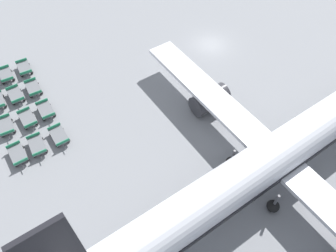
{
  "coord_description": "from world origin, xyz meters",
  "views": [
    {
      "loc": [
        27.18,
        -23.43,
        27.53
      ],
      "look_at": [
        9.47,
        -12.55,
        1.09
      ],
      "focal_mm": 35.0,
      "sensor_mm": 36.0,
      "label": 1
    }
  ],
  "objects_px": {
    "baggage_dolly_row_mid_a_col_c": "(28,119)",
    "baggage_dolly_row_mid_b_col_a": "(24,68)",
    "baggage_dolly_row_mid_b_col_b": "(33,88)",
    "baggage_dolly_row_near_col_c": "(6,126)",
    "baggage_dolly_row_mid_b_col_c": "(46,110)",
    "baggage_dolly_row_mid_a_col_a": "(6,75)",
    "baggage_dolly_row_near_col_d": "(18,155)",
    "baggage_dolly_row_mid_b_col_d": "(59,136)",
    "airplane": "(287,148)",
    "baggage_dolly_row_mid_a_col_d": "(37,146)",
    "baggage_dolly_row_mid_a_col_b": "(16,95)"
  },
  "relations": [
    {
      "from": "baggage_dolly_row_near_col_c",
      "to": "baggage_dolly_row_mid_a_col_a",
      "type": "xyz_separation_m",
      "value": [
        -7.89,
        2.05,
        0.0
      ]
    },
    {
      "from": "baggage_dolly_row_mid_b_col_a",
      "to": "baggage_dolly_row_mid_b_col_b",
      "type": "relative_size",
      "value": 1.0
    },
    {
      "from": "baggage_dolly_row_mid_a_col_a",
      "to": "baggage_dolly_row_mid_b_col_c",
      "type": "height_order",
      "value": "same"
    },
    {
      "from": "baggage_dolly_row_mid_a_col_c",
      "to": "baggage_dolly_row_mid_b_col_a",
      "type": "xyz_separation_m",
      "value": [
        -8.19,
        2.03,
        0.0
      ]
    },
    {
      "from": "baggage_dolly_row_mid_a_col_d",
      "to": "baggage_dolly_row_mid_b_col_c",
      "type": "bearing_deg",
      "value": 150.87
    },
    {
      "from": "baggage_dolly_row_near_col_c",
      "to": "baggage_dolly_row_mid_a_col_c",
      "type": "height_order",
      "value": "same"
    },
    {
      "from": "baggage_dolly_row_mid_a_col_d",
      "to": "baggage_dolly_row_mid_b_col_d",
      "type": "bearing_deg",
      "value": 90.05
    },
    {
      "from": "airplane",
      "to": "baggage_dolly_row_mid_b_col_b",
      "type": "relative_size",
      "value": 14.52
    },
    {
      "from": "airplane",
      "to": "baggage_dolly_row_mid_b_col_a",
      "type": "distance_m",
      "value": 31.55
    },
    {
      "from": "baggage_dolly_row_mid_b_col_a",
      "to": "baggage_dolly_row_mid_a_col_d",
      "type": "bearing_deg",
      "value": -10.61
    },
    {
      "from": "baggage_dolly_row_mid_a_col_c",
      "to": "baggage_dolly_row_mid_a_col_d",
      "type": "xyz_separation_m",
      "value": [
        3.93,
        -0.24,
        0.0
      ]
    },
    {
      "from": "airplane",
      "to": "baggage_dolly_row_near_col_c",
      "type": "distance_m",
      "value": 28.29
    },
    {
      "from": "airplane",
      "to": "baggage_dolly_row_mid_a_col_c",
      "type": "relative_size",
      "value": 14.43
    },
    {
      "from": "baggage_dolly_row_mid_a_col_c",
      "to": "baggage_dolly_row_mid_b_col_c",
      "type": "bearing_deg",
      "value": 94.78
    },
    {
      "from": "baggage_dolly_row_near_col_d",
      "to": "baggage_dolly_row_mid_a_col_a",
      "type": "xyz_separation_m",
      "value": [
        -12.11,
        1.99,
        0.0
      ]
    },
    {
      "from": "airplane",
      "to": "baggage_dolly_row_near_col_d",
      "type": "relative_size",
      "value": 14.46
    },
    {
      "from": "baggage_dolly_row_mid_a_col_b",
      "to": "baggage_dolly_row_mid_b_col_d",
      "type": "xyz_separation_m",
      "value": [
        8.11,
        2.21,
        0.0
      ]
    },
    {
      "from": "baggage_dolly_row_mid_a_col_d",
      "to": "baggage_dolly_row_mid_b_col_a",
      "type": "relative_size",
      "value": 1.0
    },
    {
      "from": "baggage_dolly_row_mid_a_col_b",
      "to": "baggage_dolly_row_mid_b_col_d",
      "type": "bearing_deg",
      "value": 15.22
    },
    {
      "from": "baggage_dolly_row_mid_a_col_c",
      "to": "baggage_dolly_row_mid_b_col_b",
      "type": "xyz_separation_m",
      "value": [
        -4.21,
        1.92,
        0.0
      ]
    },
    {
      "from": "baggage_dolly_row_mid_a_col_a",
      "to": "baggage_dolly_row_near_col_c",
      "type": "bearing_deg",
      "value": -14.58
    },
    {
      "from": "baggage_dolly_row_mid_a_col_a",
      "to": "baggage_dolly_row_mid_b_col_c",
      "type": "xyz_separation_m",
      "value": [
        7.96,
        2.26,
        0.0
      ]
    },
    {
      "from": "baggage_dolly_row_near_col_c",
      "to": "baggage_dolly_row_mid_b_col_c",
      "type": "bearing_deg",
      "value": 89.17
    },
    {
      "from": "baggage_dolly_row_near_col_d",
      "to": "baggage_dolly_row_mid_b_col_d",
      "type": "xyz_separation_m",
      "value": [
        -0.06,
        4.26,
        0.0
      ]
    },
    {
      "from": "baggage_dolly_row_mid_a_col_a",
      "to": "baggage_dolly_row_mid_b_col_d",
      "type": "bearing_deg",
      "value": 10.7
    },
    {
      "from": "baggage_dolly_row_near_col_d",
      "to": "baggage_dolly_row_near_col_c",
      "type": "bearing_deg",
      "value": -179.09
    },
    {
      "from": "baggage_dolly_row_mid_b_col_d",
      "to": "baggage_dolly_row_mid_a_col_a",
      "type": "bearing_deg",
      "value": -169.3
    },
    {
      "from": "baggage_dolly_row_mid_a_col_c",
      "to": "baggage_dolly_row_mid_a_col_b",
      "type": "bearing_deg",
      "value": -178.16
    },
    {
      "from": "baggage_dolly_row_mid_b_col_b",
      "to": "baggage_dolly_row_mid_b_col_c",
      "type": "bearing_deg",
      "value": 1.78
    },
    {
      "from": "baggage_dolly_row_mid_b_col_b",
      "to": "baggage_dolly_row_mid_b_col_d",
      "type": "distance_m",
      "value": 8.14
    },
    {
      "from": "airplane",
      "to": "baggage_dolly_row_mid_b_col_a",
      "type": "height_order",
      "value": "airplane"
    },
    {
      "from": "baggage_dolly_row_mid_a_col_a",
      "to": "baggage_dolly_row_mid_b_col_d",
      "type": "relative_size",
      "value": 1.0
    },
    {
      "from": "baggage_dolly_row_mid_a_col_b",
      "to": "baggage_dolly_row_mid_a_col_a",
      "type": "bearing_deg",
      "value": -178.94
    },
    {
      "from": "baggage_dolly_row_mid_a_col_a",
      "to": "baggage_dolly_row_mid_b_col_a",
      "type": "bearing_deg",
      "value": 91.63
    },
    {
      "from": "baggage_dolly_row_mid_a_col_c",
      "to": "baggage_dolly_row_mid_b_col_a",
      "type": "height_order",
      "value": "same"
    },
    {
      "from": "baggage_dolly_row_mid_b_col_d",
      "to": "baggage_dolly_row_mid_b_col_c",
      "type": "bearing_deg",
      "value": -179.7
    },
    {
      "from": "baggage_dolly_row_mid_a_col_d",
      "to": "baggage_dolly_row_mid_b_col_a",
      "type": "height_order",
      "value": "same"
    },
    {
      "from": "baggage_dolly_row_near_col_c",
      "to": "baggage_dolly_row_mid_b_col_a",
      "type": "bearing_deg",
      "value": 151.64
    },
    {
      "from": "baggage_dolly_row_near_col_d",
      "to": "baggage_dolly_row_mid_a_col_b",
      "type": "height_order",
      "value": "same"
    },
    {
      "from": "baggage_dolly_row_near_col_d",
      "to": "baggage_dolly_row_mid_b_col_a",
      "type": "bearing_deg",
      "value": 160.85
    },
    {
      "from": "baggage_dolly_row_mid_b_col_c",
      "to": "baggage_dolly_row_near_col_d",
      "type": "bearing_deg",
      "value": -45.61
    },
    {
      "from": "baggage_dolly_row_mid_b_col_d",
      "to": "baggage_dolly_row_near_col_d",
      "type": "bearing_deg",
      "value": -89.24
    },
    {
      "from": "baggage_dolly_row_near_col_d",
      "to": "baggage_dolly_row_mid_b_col_d",
      "type": "distance_m",
      "value": 4.27
    },
    {
      "from": "baggage_dolly_row_mid_b_col_a",
      "to": "baggage_dolly_row_mid_b_col_c",
      "type": "relative_size",
      "value": 1.01
    },
    {
      "from": "baggage_dolly_row_mid_b_col_b",
      "to": "baggage_dolly_row_mid_b_col_d",
      "type": "xyz_separation_m",
      "value": [
        8.13,
        0.15,
        0.0
      ]
    },
    {
      "from": "baggage_dolly_row_near_col_d",
      "to": "baggage_dolly_row_mid_b_col_c",
      "type": "bearing_deg",
      "value": 134.39
    },
    {
      "from": "baggage_dolly_row_mid_b_col_b",
      "to": "baggage_dolly_row_mid_a_col_d",
      "type": "bearing_deg",
      "value": -14.86
    },
    {
      "from": "baggage_dolly_row_near_col_c",
      "to": "baggage_dolly_row_mid_b_col_b",
      "type": "relative_size",
      "value": 1.01
    },
    {
      "from": "airplane",
      "to": "baggage_dolly_row_near_col_d",
      "type": "bearing_deg",
      "value": -124.17
    },
    {
      "from": "baggage_dolly_row_mid_b_col_d",
      "to": "baggage_dolly_row_mid_a_col_b",
      "type": "bearing_deg",
      "value": -164.78
    }
  ]
}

